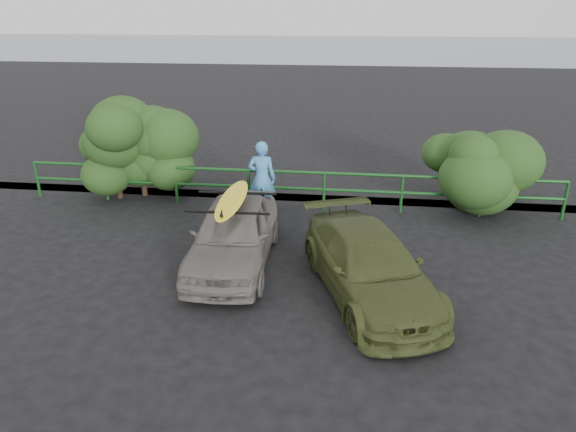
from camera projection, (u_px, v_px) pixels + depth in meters
The scene contains 10 objects.
ground at pixel (251, 309), 9.13m from camera, with size 80.00×80.00×0.00m, color black.
ocean at pixel (340, 48), 64.19m from camera, with size 200.00×200.00×0.00m, color slate.
guardrail at pixel (286, 189), 13.52m from camera, with size 14.00×0.08×1.04m, color #15491A, non-canonical shape.
shrub_left at pixel (115, 152), 14.14m from camera, with size 3.20×2.40×2.52m, color #27491A, non-canonical shape.
shrub_right at pixel (481, 168), 13.19m from camera, with size 3.20×2.40×2.29m, color #27491A, non-canonical shape.
sedan at pixel (234, 234), 10.54m from camera, with size 1.57×3.90×1.33m, color #68625D.
olive_vehicle at pixel (369, 265), 9.40m from camera, with size 1.68×4.13×1.20m, color #3C441E.
man at pixel (262, 178), 12.98m from camera, with size 0.70×0.46×1.92m, color #4186C4.
roof_rack at pixel (232, 202), 10.28m from camera, with size 1.65×1.16×0.06m, color black, non-canonical shape.
surfboard at pixel (232, 199), 10.26m from camera, with size 0.49×2.38×0.07m, color yellow.
Camera 1 is at (1.58, -7.67, 5.02)m, focal length 32.00 mm.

